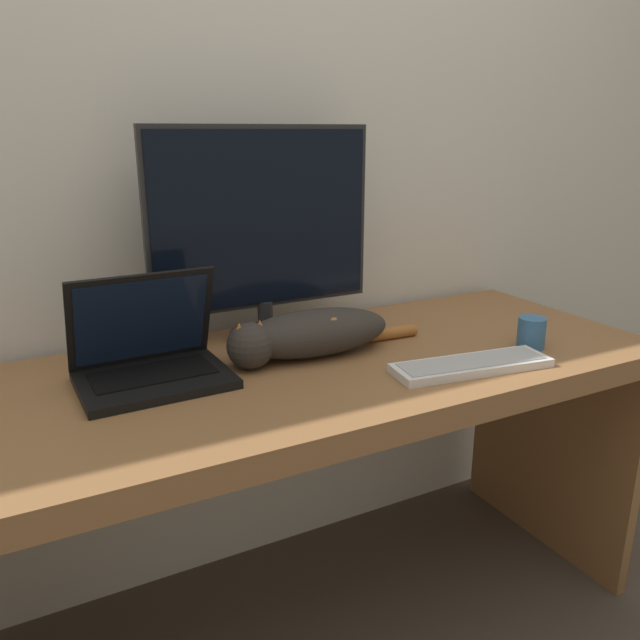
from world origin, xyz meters
TOP-DOWN VIEW (x-y plane):
  - wall_back at (0.00, 0.76)m, footprint 6.40×0.06m
  - desk at (0.00, 0.35)m, footprint 1.76×0.70m
  - monitor at (-0.04, 0.57)m, footprint 0.60×0.19m
  - laptop at (-0.38, 0.42)m, footprint 0.33×0.25m
  - external_keyboard at (0.30, 0.14)m, footprint 0.40×0.16m
  - cat at (0.00, 0.40)m, footprint 0.54×0.17m
  - coffee_mug at (0.54, 0.19)m, footprint 0.07×0.07m

SIDE VIEW (x-z plane):
  - desk at x=0.00m, z-range 0.24..1.01m
  - external_keyboard at x=0.30m, z-range 0.77..0.79m
  - coffee_mug at x=0.54m, z-range 0.77..0.85m
  - laptop at x=-0.38m, z-range 0.70..0.94m
  - cat at x=0.00m, z-range 0.77..0.89m
  - monitor at x=-0.04m, z-range 0.79..1.34m
  - wall_back at x=0.00m, z-range 0.00..2.60m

